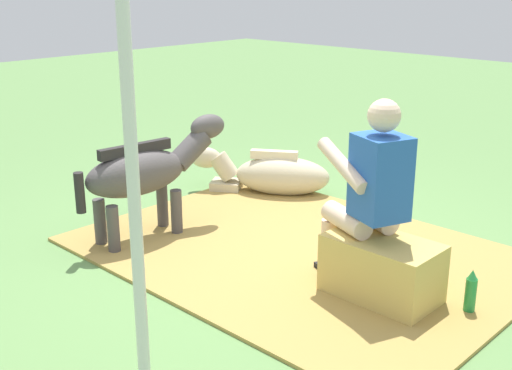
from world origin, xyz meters
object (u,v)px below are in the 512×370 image
hay_bale (382,270)px  soda_bottle (471,293)px  person_seated (369,189)px  tent_pole_left (133,176)px  pony_standing (147,171)px  pony_lying (272,174)px

hay_bale → soda_bottle: (-0.50, -0.21, -0.06)m
hay_bale → person_seated: 0.52m
person_seated → soda_bottle: size_ratio=4.37×
hay_bale → tent_pole_left: size_ratio=0.31×
hay_bale → tent_pole_left: 1.90m
soda_bottle → tent_pole_left: 2.24m
person_seated → hay_bale: bearing=165.3°
hay_bale → pony_standing: (1.89, 0.38, 0.34)m
pony_lying → soda_bottle: pony_lying is taller
soda_bottle → pony_lying: bearing=-19.8°
hay_bale → pony_lying: bearing=-29.5°
tent_pole_left → soda_bottle: bearing=-113.2°
person_seated → soda_bottle: bearing=-165.2°
hay_bale → pony_standing: 1.96m
pony_standing → hay_bale: bearing=-168.7°
hay_bale → pony_standing: bearing=11.3°
person_seated → tent_pole_left: tent_pole_left is taller
soda_bottle → tent_pole_left: size_ratio=0.13×
person_seated → pony_standing: (1.74, 0.42, -0.15)m
person_seated → pony_lying: bearing=-30.6°
hay_bale → soda_bottle: 0.55m
pony_standing → pony_lying: (0.03, -1.46, -0.35)m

